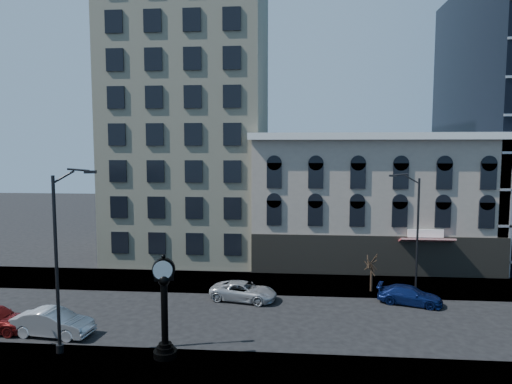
{
  "coord_description": "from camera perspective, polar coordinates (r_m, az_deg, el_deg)",
  "views": [
    {
      "loc": [
        4.81,
        -28.77,
        11.14
      ],
      "look_at": [
        2.0,
        4.0,
        8.0
      ],
      "focal_mm": 32.0,
      "sensor_mm": 36.0,
      "label": 1
    }
  ],
  "objects": [
    {
      "name": "car_far_b",
      "position": [
        35.29,
        18.66,
        -12.13
      ],
      "size": [
        4.82,
        3.11,
        1.3
      ],
      "primitive_type": "imported",
      "rotation": [
        0.0,
        0.0,
        1.26
      ],
      "color": "#0C194C",
      "rests_on": "ground"
    },
    {
      "name": "car_near_b",
      "position": [
        30.76,
        -24.02,
        -14.7
      ],
      "size": [
        4.9,
        2.13,
        1.57
      ],
      "primitive_type": "imported",
      "rotation": [
        0.0,
        0.0,
        1.47
      ],
      "color": "#A5A8AD",
      "rests_on": "ground"
    },
    {
      "name": "ground",
      "position": [
        31.22,
        -4.45,
        -15.47
      ],
      "size": [
        160.0,
        160.0,
        0.0
      ],
      "primitive_type": "plane",
      "color": "black",
      "rests_on": "ground"
    },
    {
      "name": "sidewalk_near",
      "position": [
        24.02,
        -7.79,
        -22.06
      ],
      "size": [
        160.0,
        6.0,
        0.12
      ],
      "primitive_type": "cube",
      "color": "gray",
      "rests_on": "ground"
    },
    {
      "name": "victorian_row",
      "position": [
        45.52,
        13.96,
        -1.2
      ],
      "size": [
        22.6,
        11.19,
        12.5
      ],
      "color": "#9F9283",
      "rests_on": "ground"
    },
    {
      "name": "bare_tree_far",
      "position": [
        36.63,
        14.28,
        -8.19
      ],
      "size": [
        1.93,
        1.93,
        3.31
      ],
      "color": "#2E2117",
      "rests_on": "sidewalk_far"
    },
    {
      "name": "street_lamp_near",
      "position": [
        26.03,
        -22.34,
        -2.31
      ],
      "size": [
        2.61,
        0.82,
        10.18
      ],
      "rotation": [
        0.0,
        0.0,
        0.21
      ],
      "color": "black",
      "rests_on": "sidewalk_near"
    },
    {
      "name": "cream_tower",
      "position": [
        49.57,
        -8.17,
        14.9
      ],
      "size": [
        15.9,
        15.4,
        42.5
      ],
      "color": "beige",
      "rests_on": "ground"
    },
    {
      "name": "street_lamp_far",
      "position": [
        36.17,
        18.58,
        -1.14
      ],
      "size": [
        2.38,
        0.79,
        9.33
      ],
      "rotation": [
        0.0,
        0.0,
        2.92
      ],
      "color": "black",
      "rests_on": "sidewalk_far"
    },
    {
      "name": "car_far_a",
      "position": [
        34.32,
        -1.54,
        -12.3
      ],
      "size": [
        5.24,
        3.2,
        1.36
      ],
      "primitive_type": "imported",
      "rotation": [
        0.0,
        0.0,
        1.37
      ],
      "color": "#A5A8AD",
      "rests_on": "ground"
    },
    {
      "name": "sidewalk_far",
      "position": [
        38.7,
        -2.49,
        -11.19
      ],
      "size": [
        160.0,
        6.0,
        0.12
      ],
      "primitive_type": "cube",
      "color": "gray",
      "rests_on": "ground"
    },
    {
      "name": "street_clock",
      "position": [
        25.24,
        -11.37,
        -14.37
      ],
      "size": [
        1.26,
        1.26,
        5.54
      ],
      "rotation": [
        0.0,
        0.0,
        0.28
      ],
      "color": "black",
      "rests_on": "sidewalk_near"
    }
  ]
}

